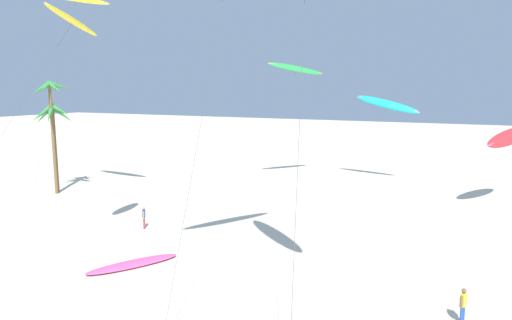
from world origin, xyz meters
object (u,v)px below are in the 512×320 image
Objects in this scene: grounded_kite_2 at (133,264)px; person_near_left at (144,217)px; palm_tree_0 at (50,99)px; flying_kite_1 at (72,21)px; palm_tree_1 at (53,121)px; flying_kite_2 at (511,137)px; person_near_right at (463,304)px; flying_kite_3 at (296,69)px; flying_kite_7 at (387,104)px.

grounded_kite_2 is 7.36m from person_near_left.
palm_tree_0 is 24.36m from grounded_kite_2.
palm_tree_1 is at bearing 144.47° from flying_kite_1.
palm_tree_0 is at bearing 144.95° from flying_kite_1.
palm_tree_0 reaches higher than person_near_left.
flying_kite_1 is (15.58, -10.93, 4.88)m from palm_tree_0.
flying_kite_2 reaches higher than person_near_left.
palm_tree_0 reaches higher than palm_tree_1.
flying_kite_1 reaches higher than palm_tree_0.
flying_kite_2 is at bearing 38.51° from person_near_left.
flying_kite_1 reaches higher than person_near_right.
flying_kite_3 is 33.64m from person_near_right.
flying_kite_1 reaches higher than palm_tree_1.
palm_tree_0 is 39.33m from person_near_right.
flying_kite_2 is 21.71m from flying_kite_3.
palm_tree_1 is 1.68× the size of grounded_kite_2.
flying_kite_1 is at bearing -97.43° from flying_kite_3.
flying_kite_7 is at bearing 35.28° from palm_tree_0.
flying_kite_7 is (12.60, 30.87, -5.53)m from flying_kite_1.
person_near_right is at bearing -96.31° from flying_kite_2.
person_near_right is at bearing -73.27° from flying_kite_7.
flying_kite_1 is 1.51× the size of flying_kite_7.
flying_kite_7 reaches higher than palm_tree_1.
palm_tree_0 is 1.25× the size of palm_tree_1.
person_near_right is (18.04, -25.93, -11.56)m from flying_kite_3.
palm_tree_1 is 0.89× the size of flying_kite_7.
grounded_kite_2 is 17.61m from person_near_right.
flying_kite_7 is at bearing 74.58° from grounded_kite_2.
flying_kite_1 is 1.13× the size of flying_kite_3.
flying_kite_3 is 8.04× the size of person_near_left.
flying_kite_1 is 9.05× the size of person_near_left.
flying_kite_2 is 1.79× the size of grounded_kite_2.
palm_tree_0 is at bearing 161.34° from person_near_left.
flying_kite_7 is (28.46, 19.54, 1.45)m from palm_tree_1.
flying_kite_3 is at bearing 40.08° from palm_tree_0.
person_near_right is at bearing -15.32° from palm_tree_1.
person_near_right is (-2.66, -24.07, -5.30)m from flying_kite_2.
flying_kite_2 is 0.95× the size of flying_kite_7.
flying_kite_2 is 13.19m from flying_kite_7.
palm_tree_1 is 0.94× the size of flying_kite_2.
person_near_left is (-12.77, -25.14, -7.74)m from flying_kite_7.
flying_kite_2 is at bearing 83.69° from person_near_right.
palm_tree_1 is 5.44× the size of person_near_right.
person_near_left is at bearing 124.87° from grounded_kite_2.
grounded_kite_2 is 3.23× the size of person_near_right.
palm_tree_0 is 34.53m from flying_kite_7.
flying_kite_7 is at bearing 34.48° from palm_tree_1.
person_near_right is at bearing -14.86° from palm_tree_0.
palm_tree_0 reaches higher than grounded_kite_2.
grounded_kite_2 is 3.18× the size of person_near_left.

